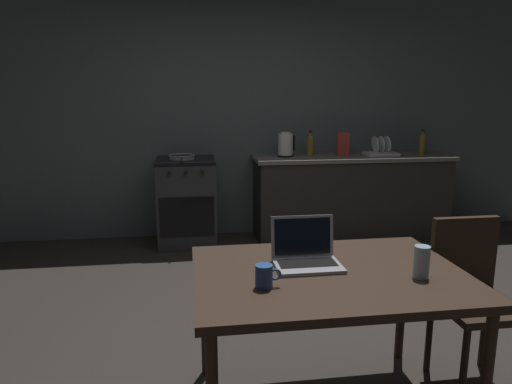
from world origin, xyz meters
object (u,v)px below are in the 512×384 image
(electric_kettle, at_px, (286,145))
(frying_pan, at_px, (182,157))
(chair, at_px, (472,290))
(laptop, at_px, (306,256))
(stove_oven, at_px, (187,202))
(cereal_box, at_px, (343,144))
(dining_table, at_px, (329,285))
(bottle, at_px, (422,143))
(bottle_b, at_px, (310,144))
(dish_rack, at_px, (381,151))
(coffee_mug, at_px, (264,276))
(drinking_glass, at_px, (422,262))

(electric_kettle, xyz_separation_m, frying_pan, (-1.10, -0.03, -0.10))
(chair, relative_size, electric_kettle, 3.42)
(chair, height_order, laptop, laptop)
(stove_oven, bearing_deg, cereal_box, 0.76)
(chair, bearing_deg, dining_table, -153.22)
(dining_table, distance_m, bottle, 3.37)
(stove_oven, relative_size, bottle, 3.29)
(bottle_b, bearing_deg, laptop, -105.11)
(stove_oven, distance_m, cereal_box, 1.80)
(laptop, height_order, frying_pan, laptop)
(dining_table, xyz_separation_m, bottle, (1.90, 2.76, 0.37))
(dish_rack, xyz_separation_m, bottle_b, (-0.78, 0.08, 0.08))
(dish_rack, relative_size, bottle_b, 1.26)
(frying_pan, relative_size, coffee_mug, 3.88)
(laptop, bearing_deg, frying_pan, 115.23)
(coffee_mug, bearing_deg, stove_oven, 96.78)
(dining_table, height_order, bottle, bottle)
(cereal_box, height_order, bottle_b, bottle_b)
(stove_oven, bearing_deg, bottle_b, 3.49)
(stove_oven, bearing_deg, dining_table, -76.29)
(dining_table, relative_size, bottle, 4.63)
(bottle, xyz_separation_m, bottle_b, (-1.23, 0.13, -0.00))
(bottle, xyz_separation_m, drinking_glass, (-1.51, -2.90, -0.23))
(bottle, bearing_deg, laptop, -126.71)
(bottle, distance_m, cereal_box, 0.89)
(electric_kettle, distance_m, bottle, 1.53)
(frying_pan, distance_m, dish_rack, 2.17)
(electric_kettle, relative_size, drinking_glass, 1.76)
(frying_pan, bearing_deg, cereal_box, 1.57)
(stove_oven, distance_m, chair, 3.08)
(chair, relative_size, laptop, 2.82)
(frying_pan, bearing_deg, bottle, -0.49)
(dining_table, bearing_deg, laptop, 131.13)
(frying_pan, xyz_separation_m, cereal_box, (1.74, 0.05, 0.10))
(dining_table, distance_m, drinking_glass, 0.44)
(laptop, height_order, dish_rack, dish_rack)
(dining_table, xyz_separation_m, laptop, (-0.09, 0.10, 0.11))
(dish_rack, bearing_deg, stove_oven, -179.93)
(frying_pan, height_order, dish_rack, dish_rack)
(bottle, bearing_deg, bottle_b, 173.98)
(coffee_mug, bearing_deg, drinking_glass, 0.77)
(stove_oven, relative_size, chair, 1.01)
(bottle_b, bearing_deg, bottle, -6.02)
(chair, bearing_deg, coffee_mug, -149.36)
(frying_pan, xyz_separation_m, dish_rack, (2.17, 0.03, 0.02))
(bottle, relative_size, dish_rack, 0.81)
(drinking_glass, relative_size, dish_rack, 0.44)
(electric_kettle, height_order, drinking_glass, electric_kettle)
(laptop, distance_m, frying_pan, 2.76)
(laptop, relative_size, bottle, 1.16)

